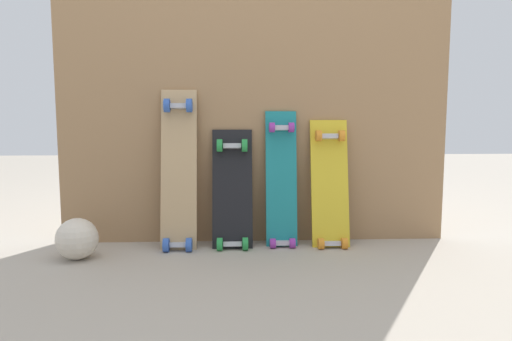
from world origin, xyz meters
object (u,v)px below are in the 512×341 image
skateboard_natural (179,175)px  skateboard_yellow (330,189)px  skateboard_teal (281,185)px  rubber_ball (77,239)px  skateboard_black (232,195)px

skateboard_natural → skateboard_yellow: bearing=0.5°
skateboard_natural → skateboard_teal: skateboard_natural is taller
rubber_ball → skateboard_natural: bearing=23.2°
skateboard_black → skateboard_teal: size_ratio=0.87×
rubber_ball → skateboard_yellow: bearing=9.3°
skateboard_teal → skateboard_yellow: 0.25m
skateboard_yellow → skateboard_teal: bearing=176.2°
skateboard_natural → skateboard_teal: size_ratio=1.13×
skateboard_natural → skateboard_teal: (0.53, 0.02, -0.06)m
skateboard_teal → skateboard_yellow: size_ratio=1.07×
skateboard_black → rubber_ball: bearing=-164.8°
skateboard_black → skateboard_yellow: (0.51, 0.00, 0.02)m
skateboard_black → skateboard_teal: bearing=4.5°
skateboard_natural → skateboard_black: bearing=0.6°
skateboard_yellow → skateboard_black: bearing=-179.6°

